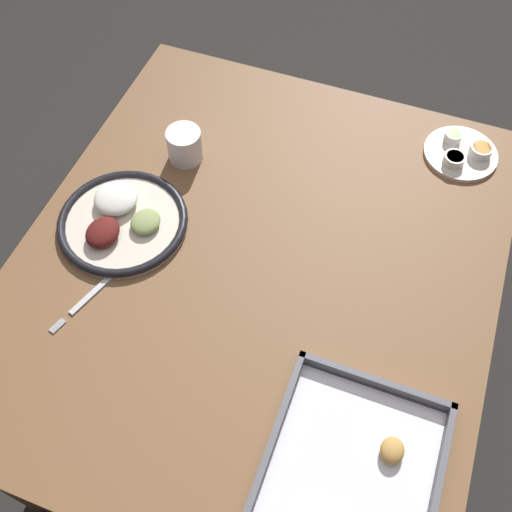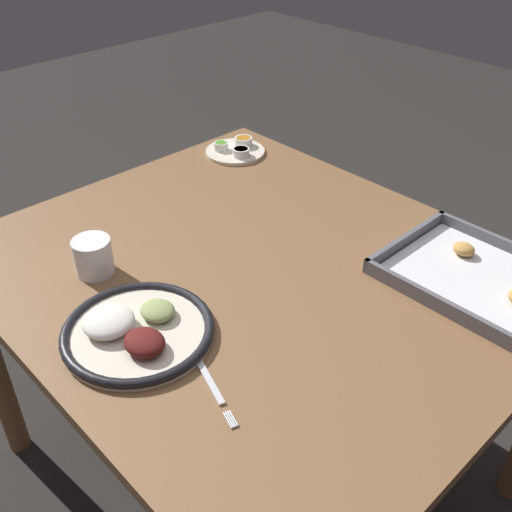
{
  "view_description": "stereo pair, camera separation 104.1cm",
  "coord_description": "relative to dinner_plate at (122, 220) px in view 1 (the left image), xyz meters",
  "views": [
    {
      "loc": [
        0.65,
        0.24,
        1.82
      ],
      "look_at": [
        0.0,
        0.0,
        0.75
      ],
      "focal_mm": 42.0,
      "sensor_mm": 36.0,
      "label": 1
    },
    {
      "loc": [
        0.78,
        -0.74,
        1.5
      ],
      "look_at": [
        0.0,
        0.0,
        0.75
      ],
      "focal_mm": 42.0,
      "sensor_mm": 36.0,
      "label": 2
    }
  ],
  "objects": [
    {
      "name": "ground_plane",
      "position": [
        -0.01,
        0.32,
        -0.73
      ],
      "size": [
        8.0,
        8.0,
        0.0
      ],
      "primitive_type": "plane",
      "color": "#282623"
    },
    {
      "name": "dinner_plate",
      "position": [
        0.0,
        0.0,
        0.0
      ],
      "size": [
        0.29,
        0.29,
        0.05
      ],
      "color": "beige",
      "rests_on": "dining_table"
    },
    {
      "name": "saucer_plate",
      "position": [
        -0.47,
        0.68,
        -0.0
      ],
      "size": [
        0.18,
        0.18,
        0.04
      ],
      "color": "beige",
      "rests_on": "dining_table"
    },
    {
      "name": "baking_tray",
      "position": [
        0.38,
        0.63,
        -0.0
      ],
      "size": [
        0.38,
        0.3,
        0.04
      ],
      "color": "#595960",
      "rests_on": "dining_table"
    },
    {
      "name": "dining_table",
      "position": [
        -0.01,
        0.32,
        -0.11
      ],
      "size": [
        1.19,
        1.02,
        0.72
      ],
      "color": "brown",
      "rests_on": "ground_plane"
    },
    {
      "name": "fork",
      "position": [
        0.18,
        0.03,
        -0.01
      ],
      "size": [
        0.21,
        0.08,
        0.0
      ],
      "rotation": [
        0.0,
        0.0,
        -0.32
      ],
      "color": "silver",
      "rests_on": "dining_table"
    },
    {
      "name": "drinking_cup",
      "position": [
        -0.23,
        0.05,
        0.03
      ],
      "size": [
        0.08,
        0.08,
        0.08
      ],
      "color": "white",
      "rests_on": "dining_table"
    }
  ]
}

